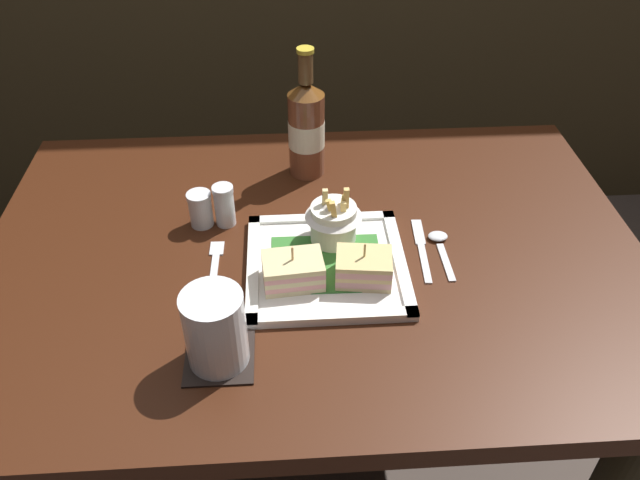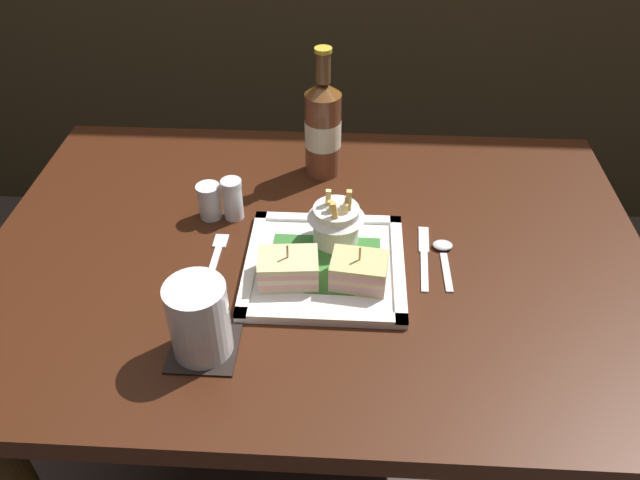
% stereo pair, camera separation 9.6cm
% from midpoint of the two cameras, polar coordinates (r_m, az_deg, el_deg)
% --- Properties ---
extents(ground_plane, '(6.00, 6.00, 0.00)m').
position_cam_midpoint_polar(ground_plane, '(1.68, -2.16, -20.81)').
color(ground_plane, '#453932').
extents(dining_table, '(1.16, 0.82, 0.75)m').
position_cam_midpoint_polar(dining_table, '(1.21, -2.82, -6.80)').
color(dining_table, '#38190B').
rests_on(dining_table, ground_plane).
extents(square_plate, '(0.27, 0.27, 0.02)m').
position_cam_midpoint_polar(square_plate, '(1.05, -2.02, -2.40)').
color(square_plate, white).
rests_on(square_plate, dining_table).
extents(sandwich_half_left, '(0.10, 0.08, 0.07)m').
position_cam_midpoint_polar(sandwich_half_left, '(1.00, -5.22, -2.93)').
color(sandwich_half_left, beige).
rests_on(sandwich_half_left, square_plate).
extents(sandwich_half_right, '(0.10, 0.08, 0.07)m').
position_cam_midpoint_polar(sandwich_half_right, '(1.01, 1.28, -2.65)').
color(sandwich_half_right, tan).
rests_on(sandwich_half_right, square_plate).
extents(fries_cup, '(0.10, 0.10, 0.11)m').
position_cam_midpoint_polar(fries_cup, '(1.07, -1.33, 2.01)').
color(fries_cup, silver).
rests_on(fries_cup, square_plate).
extents(beer_bottle, '(0.07, 0.07, 0.26)m').
position_cam_midpoint_polar(beer_bottle, '(1.24, -3.30, 10.15)').
color(beer_bottle, brown).
rests_on(beer_bottle, dining_table).
extents(drink_coaster, '(0.10, 0.10, 0.00)m').
position_cam_midpoint_polar(drink_coaster, '(0.94, -12.12, -10.63)').
color(drink_coaster, black).
rests_on(drink_coaster, dining_table).
extents(water_glass, '(0.09, 0.09, 0.12)m').
position_cam_midpoint_polar(water_glass, '(0.90, -12.58, -8.42)').
color(water_glass, silver).
rests_on(water_glass, dining_table).
extents(fork, '(0.02, 0.12, 0.00)m').
position_cam_midpoint_polar(fork, '(1.09, -12.05, -2.02)').
color(fork, silver).
rests_on(fork, dining_table).
extents(knife, '(0.02, 0.17, 0.00)m').
position_cam_midpoint_polar(knife, '(1.10, 6.79, -0.71)').
color(knife, silver).
rests_on(knife, dining_table).
extents(spoon, '(0.03, 0.13, 0.01)m').
position_cam_midpoint_polar(spoon, '(1.11, 8.48, -0.34)').
color(spoon, silver).
rests_on(spoon, dining_table).
extents(salt_shaker, '(0.04, 0.04, 0.07)m').
position_cam_midpoint_polar(salt_shaker, '(1.16, -13.19, 2.51)').
color(salt_shaker, silver).
rests_on(salt_shaker, dining_table).
extents(pepper_shaker, '(0.04, 0.04, 0.08)m').
position_cam_midpoint_polar(pepper_shaker, '(1.15, -11.09, 2.84)').
color(pepper_shaker, silver).
rests_on(pepper_shaker, dining_table).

